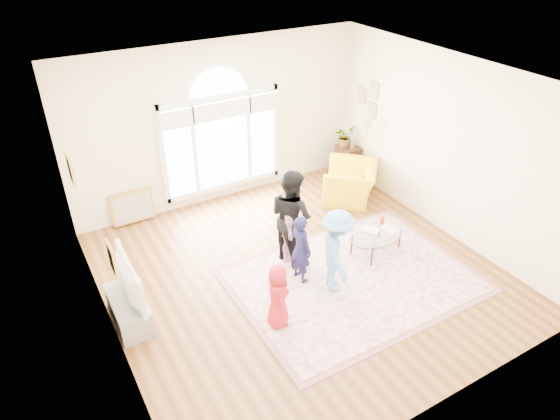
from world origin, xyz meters
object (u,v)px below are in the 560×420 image
coffee_table (377,232)px  armchair (350,182)px  tv_console (129,310)px  television (123,281)px  area_rug (354,280)px

coffee_table → armchair: bearing=54.8°
tv_console → television: (0.01, 0.00, 0.54)m
coffee_table → armchair: size_ratio=1.18×
area_rug → tv_console: tv_console is taller
television → armchair: 5.11m
tv_console → coffee_table: bearing=-6.1°
television → coffee_table: bearing=-6.1°
coffee_table → armchair: 1.88m
television → coffee_table: television is taller
area_rug → television: 3.58m
television → coffee_table: (4.20, -0.45, -0.35)m
television → armchair: television is taller
tv_console → area_rug: bearing=-15.0°
area_rug → television: size_ratio=3.16×
tv_console → coffee_table: (4.21, -0.45, 0.19)m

